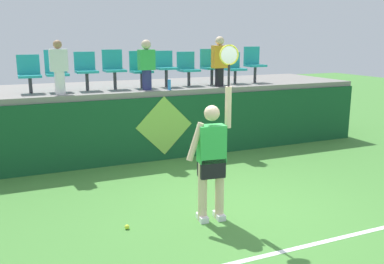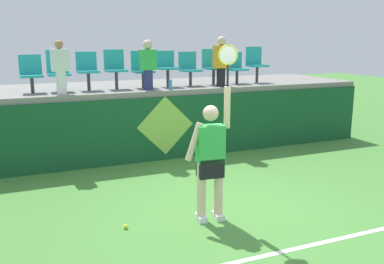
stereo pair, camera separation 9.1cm
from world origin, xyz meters
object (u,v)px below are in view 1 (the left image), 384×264
stadium_chair_7 (211,65)px  spectator_1 (220,60)px  water_bottle (169,85)px  stadium_chair_8 (234,66)px  tennis_ball (127,227)px  stadium_chair_6 (188,67)px  stadium_chair_3 (114,67)px  stadium_chair_0 (29,72)px  stadium_chair_2 (86,69)px  spectator_0 (147,64)px  stadium_chair_4 (141,68)px  stadium_chair_1 (57,70)px  stadium_chair_9 (254,62)px  tennis_player (212,156)px  stadium_chair_5 (165,66)px  spectator_2 (59,67)px

stadium_chair_7 → spectator_1: bearing=-90.0°
water_bottle → stadium_chair_8: stadium_chair_8 is taller
tennis_ball → stadium_chair_6: (2.55, 3.84, 1.89)m
stadium_chair_3 → stadium_chair_7: stadium_chair_3 is taller
water_bottle → stadium_chair_0: bearing=166.5°
stadium_chair_2 → stadium_chair_8: (3.58, 0.00, -0.05)m
spectator_0 → stadium_chair_2: bearing=159.8°
water_bottle → stadium_chair_0: 2.86m
spectator_0 → spectator_1: bearing=-0.6°
stadium_chair_4 → stadium_chair_1: bearing=179.8°
stadium_chair_9 → water_bottle: bearing=-165.2°
stadium_chair_9 → spectator_1: spectator_1 is taller
stadium_chair_4 → stadium_chair_6: bearing=-0.1°
water_bottle → stadium_chair_4: bearing=122.9°
stadium_chair_0 → spectator_0: 2.38m
stadium_chair_6 → stadium_chair_8: size_ratio=1.04×
stadium_chair_7 → stadium_chair_4: bearing=180.0°
tennis_player → spectator_0: 3.74m
stadium_chair_9 → spectator_0: (-2.94, -0.45, 0.06)m
water_bottle → stadium_chair_6: stadium_chair_6 is taller
spectator_0 → stadium_chair_5: bearing=37.1°
water_bottle → spectator_1: spectator_1 is taller
tennis_player → stadium_chair_8: tennis_player is taller
stadium_chair_3 → stadium_chair_5: 1.19m
stadium_chair_0 → spectator_1: spectator_1 is taller
stadium_chair_0 → stadium_chair_3: stadium_chair_3 is taller
tennis_ball → spectator_2: (-0.39, 3.40, 2.01)m
stadium_chair_8 → stadium_chair_1: bearing=179.9°
water_bottle → stadium_chair_8: bearing=18.8°
stadium_chair_9 → stadium_chair_1: bearing=179.9°
stadium_chair_4 → spectator_0: bearing=-90.0°
tennis_player → stadium_chair_9: 5.20m
stadium_chair_3 → spectator_2: spectator_2 is taller
stadium_chair_0 → spectator_0: spectator_0 is taller
stadium_chair_1 → stadium_chair_4: bearing=-0.2°
stadium_chair_0 → stadium_chair_1: 0.53m
stadium_chair_3 → spectator_0: 0.76m
stadium_chair_6 → spectator_2: spectator_2 is taller
stadium_chair_5 → water_bottle: bearing=-103.0°
tennis_player → stadium_chair_5: size_ratio=3.09×
stadium_chair_4 → spectator_1: spectator_1 is taller
stadium_chair_3 → stadium_chair_4: (0.61, 0.00, -0.03)m
water_bottle → stadium_chair_3: stadium_chair_3 is taller
stadium_chair_7 → spectator_0: spectator_0 is taller
spectator_0 → stadium_chair_6: bearing=21.3°
stadium_chair_0 → stadium_chair_1: size_ratio=0.90×
stadium_chair_2 → stadium_chair_7: 2.94m
stadium_chair_6 → stadium_chair_8: stadium_chair_6 is taller
stadium_chair_6 → spectator_2: size_ratio=0.74×
stadium_chair_1 → stadium_chair_5: stadium_chair_1 is taller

